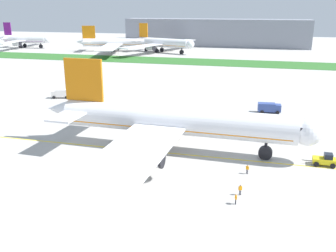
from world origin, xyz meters
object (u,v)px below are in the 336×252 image
object	(u,v)px
ground_crew_wingwalker_port	(240,189)
service_truck_baggage_loader	(269,107)
service_truck_fuel_bowser	(61,93)
parked_airliner_far_left	(25,39)
ground_crew_marshaller_front	(236,198)
ground_crew_wingwalker_starboard	(247,168)
parked_airliner_far_right	(162,43)
airliner_foreground	(171,121)
pushback_tug	(325,160)
parked_airliner_far_centre	(118,43)

from	to	relation	value
ground_crew_wingwalker_port	service_truck_baggage_loader	xyz separation A→B (m)	(3.97, 47.35, 0.43)
service_truck_fuel_bowser	parked_airliner_far_left	distance (m)	155.97
service_truck_baggage_loader	service_truck_fuel_bowser	world-z (taller)	service_truck_fuel_bowser
ground_crew_marshaller_front	ground_crew_wingwalker_starboard	bearing A→B (deg)	84.62
parked_airliner_far_right	ground_crew_marshaller_front	bearing A→B (deg)	-71.54
airliner_foreground	parked_airliner_far_right	world-z (taller)	airliner_foreground
pushback_tug	parked_airliner_far_centre	bearing A→B (deg)	122.74
airliner_foreground	ground_crew_wingwalker_port	size ratio (longest dim) A/B	52.13
ground_crew_marshaller_front	parked_airliner_far_centre	world-z (taller)	parked_airliner_far_centre
ground_crew_wingwalker_port	parked_airliner_far_centre	size ratio (longest dim) A/B	0.02
airliner_foreground	ground_crew_wingwalker_starboard	bearing A→B (deg)	-27.74
ground_crew_wingwalker_port	ground_crew_marshaller_front	bearing A→B (deg)	-97.92
parked_airliner_far_right	parked_airliner_far_left	bearing A→B (deg)	178.25
service_truck_fuel_bowser	parked_airliner_far_centre	xyz separation A→B (m)	(-29.35, 120.03, 3.68)
parked_airliner_far_centre	ground_crew_marshaller_front	bearing A→B (deg)	-63.57
ground_crew_wingwalker_port	ground_crew_wingwalker_starboard	xyz separation A→B (m)	(0.60, 7.74, -0.03)
ground_crew_wingwalker_port	service_truck_baggage_loader	bearing A→B (deg)	85.21
service_truck_fuel_bowser	parked_airliner_far_centre	size ratio (longest dim) A/B	0.07
ground_crew_marshaller_front	airliner_foreground	bearing A→B (deg)	126.98
service_truck_baggage_loader	airliner_foreground	bearing A→B (deg)	-119.89
ground_crew_wingwalker_starboard	pushback_tug	bearing A→B (deg)	28.23
parked_airliner_far_left	service_truck_baggage_loader	bearing A→B (deg)	-38.59
ground_crew_marshaller_front	parked_airliner_far_centre	bearing A→B (deg)	116.43
parked_airliner_far_centre	parked_airliner_far_right	size ratio (longest dim) A/B	1.25
airliner_foreground	service_truck_baggage_loader	distance (m)	36.90
airliner_foreground	parked_airliner_far_left	size ratio (longest dim) A/B	1.53
service_truck_fuel_bowser	parked_airliner_far_right	xyz separation A→B (m)	(-1.38, 120.20, 4.17)
pushback_tug	ground_crew_marshaller_front	size ratio (longest dim) A/B	3.52
service_truck_baggage_loader	ground_crew_wingwalker_starboard	bearing A→B (deg)	-94.87
service_truck_fuel_bowser	service_truck_baggage_loader	bearing A→B (deg)	-1.44
parked_airliner_far_centre	parked_airliner_far_right	distance (m)	27.98
pushback_tug	parked_airliner_far_right	world-z (taller)	parked_airliner_far_right
ground_crew_marshaller_front	parked_airliner_far_left	distance (m)	231.53
pushback_tug	ground_crew_marshaller_front	world-z (taller)	pushback_tug
ground_crew_marshaller_front	parked_airliner_far_right	xyz separation A→B (m)	(-57.39, 171.94, 4.65)
ground_crew_wingwalker_port	ground_crew_marshaller_front	distance (m)	2.91
service_truck_fuel_bowser	parked_airliner_far_right	distance (m)	120.28
ground_crew_marshaller_front	parked_airliner_far_left	bearing A→B (deg)	130.96
service_truck_fuel_bowser	pushback_tug	bearing A→B (deg)	-26.13
ground_crew_wingwalker_starboard	service_truck_baggage_loader	size ratio (longest dim) A/B	0.27
parked_airliner_far_left	parked_airliner_far_centre	bearing A→B (deg)	-2.63
ground_crew_wingwalker_starboard	parked_airliner_far_centre	size ratio (longest dim) A/B	0.02
ground_crew_marshaller_front	service_truck_fuel_bowser	bearing A→B (deg)	137.27
airliner_foreground	parked_airliner_far_left	world-z (taller)	airliner_foreground
pushback_tug	parked_airliner_far_left	bearing A→B (deg)	136.46
ground_crew_wingwalker_starboard	service_truck_fuel_bowser	distance (m)	70.30
pushback_tug	service_truck_baggage_loader	xyz separation A→B (m)	(-9.44, 32.73, 0.42)
parked_airliner_far_right	service_truck_baggage_loader	bearing A→B (deg)	-63.09
ground_crew_wingwalker_starboard	ground_crew_marshaller_front	bearing A→B (deg)	-95.38
airliner_foreground	ground_crew_marshaller_front	size ratio (longest dim) A/B	53.41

